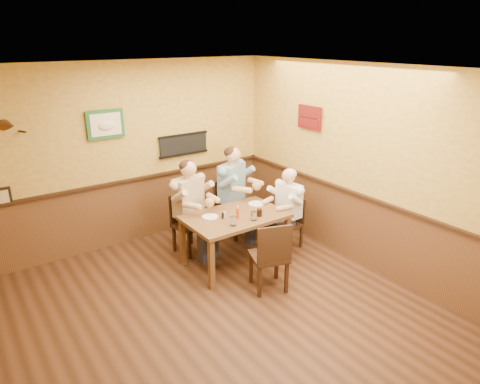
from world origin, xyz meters
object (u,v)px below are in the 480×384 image
object	(u,v)px
diner_white_elder	(288,213)
hot_sauce_bottle	(238,213)
pepper_shaker	(223,216)
diner_tan_shirt	(189,212)
salt_shaker	(225,215)
chair_back_right	(232,209)
chair_near_side	(269,255)
cola_tumbler	(259,213)
dining_table	(235,221)
diner_blue_polo	(232,197)
chair_back_left	(189,224)
water_glass_left	(233,221)
chair_right_end	(288,223)
water_glass_mid	(254,216)

from	to	relation	value
diner_white_elder	hot_sauce_bottle	world-z (taller)	diner_white_elder
diner_white_elder	pepper_shaker	distance (m)	1.18
diner_tan_shirt	salt_shaker	xyz separation A→B (m)	(0.19, -0.67, 0.14)
chair_back_right	salt_shaker	distance (m)	1.06
chair_near_side	cola_tumbler	xyz separation A→B (m)	(0.28, 0.57, 0.32)
dining_table	chair_near_side	bearing A→B (deg)	-91.51
dining_table	diner_blue_polo	xyz separation A→B (m)	(0.48, 0.79, 0.02)
diner_tan_shirt	salt_shaker	bearing A→B (deg)	-87.20
pepper_shaker	chair_back_left	bearing A→B (deg)	102.64
diner_blue_polo	water_glass_left	bearing A→B (deg)	-147.05
dining_table	pepper_shaker	xyz separation A→B (m)	(-0.20, 0.00, 0.13)
water_glass_left	chair_back_left	bearing A→B (deg)	98.19
dining_table	diner_tan_shirt	bearing A→B (deg)	117.30
chair_near_side	chair_back_left	bearing A→B (deg)	-57.78
diner_tan_shirt	diner_blue_polo	bearing A→B (deg)	-6.50
diner_white_elder	chair_right_end	bearing A→B (deg)	0.00
chair_near_side	diner_white_elder	world-z (taller)	diner_white_elder
diner_blue_polo	hot_sauce_bottle	world-z (taller)	diner_blue_polo
diner_tan_shirt	chair_right_end	bearing A→B (deg)	-42.86
chair_back_right	chair_near_side	size ratio (longest dim) A/B	0.98
chair_back_left	pepper_shaker	size ratio (longest dim) A/B	11.09
diner_white_elder	salt_shaker	distance (m)	1.14
diner_white_elder	water_glass_left	distance (m)	1.22
chair_right_end	salt_shaker	bearing A→B (deg)	-96.77
water_glass_mid	chair_back_right	bearing A→B (deg)	71.04
water_glass_left	hot_sauce_bottle	xyz separation A→B (m)	(0.19, 0.16, 0.02)
diner_white_elder	cola_tumbler	xyz separation A→B (m)	(-0.69, -0.17, 0.23)
chair_near_side	cola_tumbler	distance (m)	0.71
water_glass_left	cola_tumbler	distance (m)	0.48
water_glass_left	water_glass_mid	size ratio (longest dim) A/B	1.00
diner_blue_polo	dining_table	bearing A→B (deg)	-145.01
chair_right_end	water_glass_mid	world-z (taller)	water_glass_mid
chair_back_right	diner_white_elder	xyz separation A→B (m)	(0.47, -0.84, 0.10)
diner_tan_shirt	water_glass_mid	world-z (taller)	diner_tan_shirt
diner_tan_shirt	water_glass_mid	xyz separation A→B (m)	(0.47, -0.98, 0.16)
chair_back_right	hot_sauce_bottle	size ratio (longest dim) A/B	5.59
cola_tumbler	hot_sauce_bottle	world-z (taller)	hot_sauce_bottle
cola_tumbler	hot_sauce_bottle	bearing A→B (deg)	159.81
dining_table	pepper_shaker	world-z (taller)	pepper_shaker
diner_white_elder	cola_tumbler	bearing A→B (deg)	-79.54
chair_back_left	diner_tan_shirt	world-z (taller)	diner_tan_shirt
diner_white_elder	cola_tumbler	distance (m)	0.75
hot_sauce_bottle	salt_shaker	distance (m)	0.19
chair_back_left	chair_right_end	world-z (taller)	chair_back_left
chair_near_side	salt_shaker	distance (m)	0.88
chair_near_side	diner_blue_polo	bearing A→B (deg)	-88.15
water_glass_left	cola_tumbler	xyz separation A→B (m)	(0.48, 0.05, -0.01)
chair_right_end	cola_tumbler	distance (m)	0.82
cola_tumbler	salt_shaker	world-z (taller)	cola_tumbler
chair_right_end	diner_tan_shirt	distance (m)	1.53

